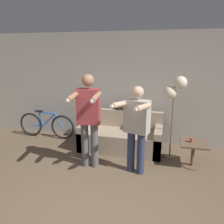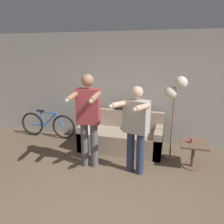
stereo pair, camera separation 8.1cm
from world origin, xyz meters
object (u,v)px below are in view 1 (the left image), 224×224
object	(u,v)px
person_left	(89,116)
bicycle	(46,125)
person_right	(136,125)
side_table	(193,149)
floor_lamp	(175,92)
cup	(192,140)
couch	(121,137)
cat	(124,107)

from	to	relation	value
person_left	bicycle	distance (m)	2.08
person_right	side_table	world-z (taller)	person_right
floor_lamp	cup	distance (m)	0.97
couch	floor_lamp	size ratio (longest dim) A/B	1.06
cup	side_table	bearing A→B (deg)	-13.63
couch	person_right	size ratio (longest dim) A/B	1.13
couch	bicycle	xyz separation A→B (m)	(-2.00, 0.21, 0.05)
bicycle	cat	bearing A→B (deg)	2.56
couch	cat	world-z (taller)	cat
side_table	bicycle	xyz separation A→B (m)	(-3.50, 0.66, -0.03)
person_left	cat	distance (m)	1.31
cat	cup	xyz separation A→B (m)	(1.45, -0.74, -0.38)
couch	person_right	bearing A→B (deg)	-63.89
floor_lamp	bicycle	distance (m)	3.29
side_table	cup	distance (m)	0.19
couch	cat	bearing A→B (deg)	90.50
side_table	person_right	bearing A→B (deg)	-154.97
person_right	floor_lamp	bearing A→B (deg)	67.45
cat	cup	bearing A→B (deg)	-26.99
side_table	bicycle	distance (m)	3.56
floor_lamp	cup	size ratio (longest dim) A/B	19.09
person_left	cup	distance (m)	1.99
couch	person_right	xyz separation A→B (m)	(0.46, -0.93, 0.64)
cat	side_table	world-z (taller)	cat
bicycle	cup	bearing A→B (deg)	-10.67
floor_lamp	side_table	size ratio (longest dim) A/B	3.46
person_right	cup	size ratio (longest dim) A/B	17.92
person_left	side_table	world-z (taller)	person_left
person_right	couch	bearing A→B (deg)	131.75
cat	person_right	bearing A→B (deg)	-69.58
couch	floor_lamp	bearing A→B (deg)	-6.72
cup	couch	bearing A→B (deg)	163.22
person_left	cat	world-z (taller)	person_left
cup	floor_lamp	bearing A→B (deg)	139.36
person_left	cup	bearing A→B (deg)	9.44
person_right	cup	bearing A→B (deg)	42.20
person_right	side_table	distance (m)	1.28
floor_lamp	bicycle	bearing A→B (deg)	173.69
bicycle	person_right	bearing A→B (deg)	-25.00
side_table	cup	size ratio (longest dim) A/B	5.53
floor_lamp	cup	world-z (taller)	floor_lamp
person_right	side_table	size ratio (longest dim) A/B	3.24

